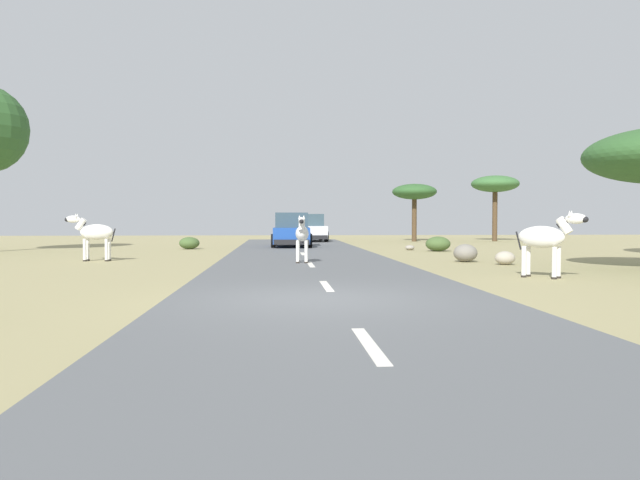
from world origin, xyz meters
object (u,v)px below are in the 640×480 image
at_px(tree_3, 495,185).
at_px(tree_4, 414,193).
at_px(car_1, 292,231).
at_px(zebra_2, 545,238).
at_px(rock_1, 505,258).
at_px(bush_2, 438,244).
at_px(zebra_1, 94,233).
at_px(car_0, 309,229).
at_px(rock_3, 465,253).
at_px(rock_4, 410,248).
at_px(zebra_0, 302,234).
at_px(bush_1, 189,243).

bearing_deg(tree_3, tree_4, 179.51).
bearing_deg(car_1, zebra_2, 110.66).
xyz_separation_m(tree_3, rock_1, (-7.07, -20.42, -3.50)).
relative_size(tree_4, bush_2, 3.36).
bearing_deg(tree_3, zebra_1, -139.34).
bearing_deg(tree_4, rock_1, -94.73).
xyz_separation_m(car_0, tree_3, (12.26, 0.18, 2.87)).
bearing_deg(car_0, tree_4, 178.29).
bearing_deg(rock_3, tree_4, 82.39).
distance_m(rock_3, rock_4, 8.03).
height_order(zebra_2, car_0, car_0).
distance_m(rock_1, rock_4, 9.45).
bearing_deg(rock_4, tree_4, 76.24).
bearing_deg(car_1, zebra_1, 55.84).
relative_size(zebra_0, rock_1, 2.54).
relative_size(bush_2, rock_4, 2.59).
relative_size(zebra_1, rock_1, 2.73).
height_order(zebra_0, zebra_2, zebra_2).
distance_m(rock_1, rock_3, 1.62).
relative_size(zebra_0, car_0, 0.37).
xyz_separation_m(car_0, tree_4, (6.89, 0.22, 2.35)).
relative_size(bush_1, rock_3, 1.22).
distance_m(car_1, rock_3, 12.51).
bearing_deg(rock_1, car_1, 117.46).
distance_m(bush_1, bush_2, 11.89).
relative_size(tree_3, rock_3, 5.38).
bearing_deg(tree_4, zebra_0, -112.36).
bearing_deg(rock_3, tree_3, 67.41).
bearing_deg(zebra_2, zebra_1, -74.79).
relative_size(zebra_0, car_1, 0.37).
relative_size(tree_3, bush_2, 3.86).
distance_m(zebra_2, bush_2, 12.65).
height_order(zebra_0, car_1, car_1).
xyz_separation_m(zebra_1, rock_1, (13.59, -2.68, -0.77)).
xyz_separation_m(tree_4, rock_4, (-2.71, -11.07, -3.08)).
relative_size(zebra_1, rock_4, 4.05).
bearing_deg(rock_3, zebra_2, -88.01).
height_order(bush_1, rock_3, rock_3).
distance_m(zebra_2, car_0, 25.04).
relative_size(zebra_2, bush_2, 1.48).
xyz_separation_m(zebra_2, car_1, (-5.85, 16.90, -0.14)).
xyz_separation_m(car_1, rock_4, (5.49, -3.13, -0.73)).
distance_m(zebra_0, tree_4, 21.52).
height_order(zebra_2, tree_3, tree_3).
bearing_deg(rock_1, rock_4, 96.19).
distance_m(tree_3, tree_4, 5.40).
bearing_deg(rock_4, car_1, 150.32).
height_order(car_0, rock_1, car_0).
relative_size(zebra_2, bush_1, 1.69).
xyz_separation_m(car_1, rock_1, (6.51, -12.52, -0.63)).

